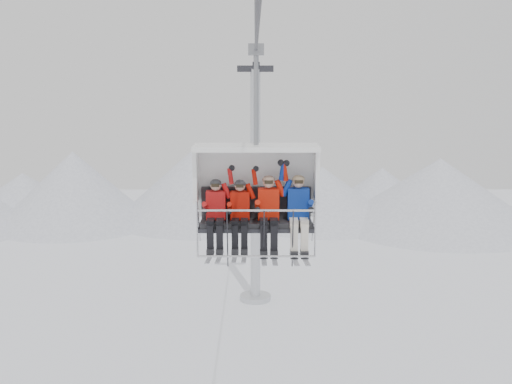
{
  "coord_description": "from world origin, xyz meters",
  "views": [
    {
      "loc": [
        -0.02,
        -13.84,
        12.75
      ],
      "look_at": [
        0.0,
        0.0,
        10.31
      ],
      "focal_mm": 45.0,
      "sensor_mm": 36.0,
      "label": 1
    }
  ],
  "objects_px": {
    "skier_center_right": "(269,211)",
    "chairlift_carrier": "(256,184)",
    "lift_tower_right": "(255,203)",
    "skier_far_left": "(216,213)",
    "skier_center_left": "(240,213)",
    "skier_far_right": "(298,211)"
  },
  "relations": [
    {
      "from": "skier_center_right",
      "to": "skier_far_right",
      "type": "height_order",
      "value": "skier_far_right"
    },
    {
      "from": "chairlift_carrier",
      "to": "skier_far_right",
      "type": "xyz_separation_m",
      "value": [
        0.83,
        -0.3,
        -0.47
      ]
    },
    {
      "from": "lift_tower_right",
      "to": "skier_center_right",
      "type": "height_order",
      "value": "lift_tower_right"
    },
    {
      "from": "chairlift_carrier",
      "to": "skier_center_left",
      "type": "relative_size",
      "value": 2.36
    },
    {
      "from": "chairlift_carrier",
      "to": "skier_far_right",
      "type": "relative_size",
      "value": 2.36
    },
    {
      "from": "chairlift_carrier",
      "to": "lift_tower_right",
      "type": "bearing_deg",
      "value": 90.0
    },
    {
      "from": "chairlift_carrier",
      "to": "skier_center_right",
      "type": "relative_size",
      "value": 2.36
    },
    {
      "from": "skier_far_left",
      "to": "skier_center_right",
      "type": "relative_size",
      "value": 1.0
    },
    {
      "from": "lift_tower_right",
      "to": "chairlift_carrier",
      "type": "relative_size",
      "value": 3.38
    },
    {
      "from": "skier_far_right",
      "to": "skier_center_left",
      "type": "bearing_deg",
      "value": -179.38
    },
    {
      "from": "skier_center_right",
      "to": "chairlift_carrier",
      "type": "bearing_deg",
      "value": 128.64
    },
    {
      "from": "chairlift_carrier",
      "to": "skier_center_right",
      "type": "bearing_deg",
      "value": -51.36
    },
    {
      "from": "skier_center_left",
      "to": "lift_tower_right",
      "type": "bearing_deg",
      "value": 89.23
    },
    {
      "from": "lift_tower_right",
      "to": "chairlift_carrier",
      "type": "xyz_separation_m",
      "value": [
        0.0,
        -23.3,
        4.91
      ]
    },
    {
      "from": "chairlift_carrier",
      "to": "skier_far_left",
      "type": "xyz_separation_m",
      "value": [
        -0.79,
        -0.31,
        -0.5
      ]
    },
    {
      "from": "skier_center_left",
      "to": "skier_center_right",
      "type": "height_order",
      "value": "skier_center_right"
    },
    {
      "from": "lift_tower_right",
      "to": "skier_center_right",
      "type": "distance_m",
      "value": 24.02
    },
    {
      "from": "skier_far_left",
      "to": "skier_far_right",
      "type": "xyz_separation_m",
      "value": [
        1.61,
        0.01,
        0.04
      ]
    },
    {
      "from": "lift_tower_right",
      "to": "skier_center_right",
      "type": "xyz_separation_m",
      "value": [
        0.24,
        -23.6,
        4.43
      ]
    },
    {
      "from": "skier_center_left",
      "to": "skier_far_right",
      "type": "relative_size",
      "value": 1.0
    },
    {
      "from": "skier_far_left",
      "to": "skier_center_right",
      "type": "bearing_deg",
      "value": 0.53
    },
    {
      "from": "skier_center_left",
      "to": "skier_far_right",
      "type": "xyz_separation_m",
      "value": [
        1.14,
        0.01,
        0.04
      ]
    }
  ]
}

